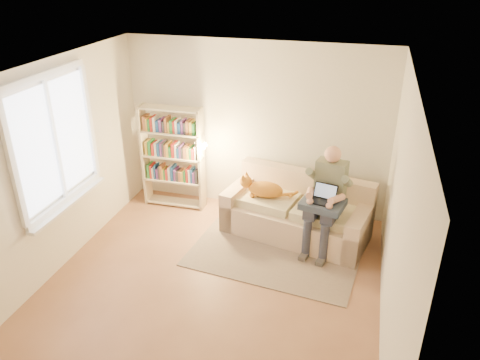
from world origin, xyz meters
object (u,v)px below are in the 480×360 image
(cat, at_px, (263,188))
(sofa, at_px, (297,214))
(person, at_px, (327,194))
(laptop, at_px, (323,197))
(bookshelf, at_px, (173,153))

(cat, bearing_deg, sofa, 14.72)
(cat, bearing_deg, person, -1.45)
(sofa, relative_size, laptop, 6.07)
(cat, relative_size, bookshelf, 0.47)
(cat, distance_m, bookshelf, 1.57)
(laptop, distance_m, bookshelf, 2.50)
(cat, bearing_deg, bookshelf, 178.98)
(sofa, bearing_deg, cat, -165.28)
(sofa, height_order, bookshelf, bookshelf)
(sofa, distance_m, person, 0.69)
(person, xyz_separation_m, cat, (-0.92, 0.22, -0.15))
(person, distance_m, bookshelf, 2.50)
(cat, height_order, bookshelf, bookshelf)
(person, relative_size, laptop, 4.07)
(laptop, relative_size, bookshelf, 0.22)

